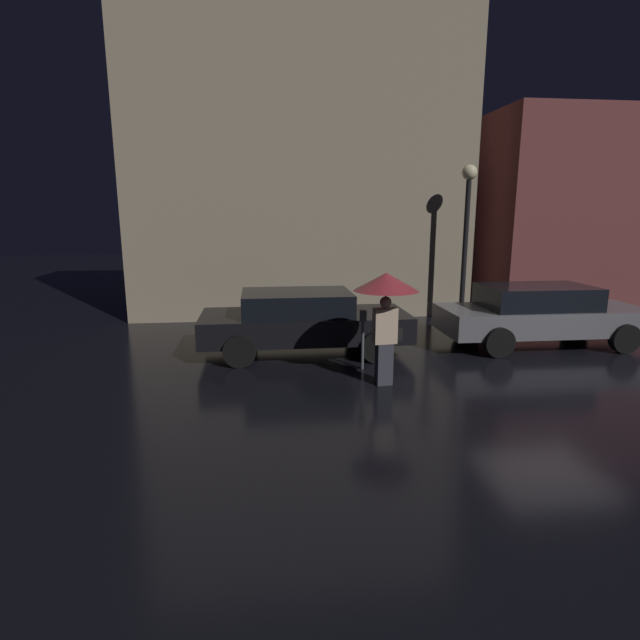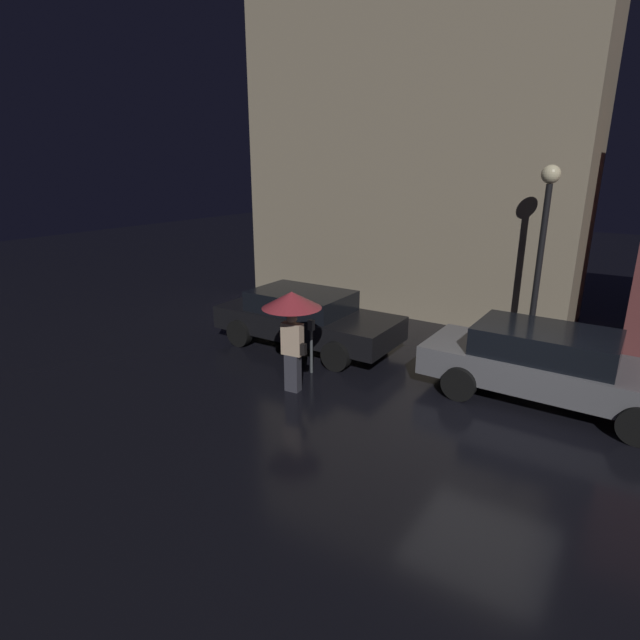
# 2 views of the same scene
# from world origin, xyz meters

# --- Properties ---
(ground_plane) EXTENTS (60.00, 60.00, 0.00)m
(ground_plane) POSITION_xyz_m (0.00, 0.00, 0.00)
(ground_plane) COLOR black
(building_facade_left) EXTENTS (9.95, 3.00, 9.49)m
(building_facade_left) POSITION_xyz_m (-4.65, 6.50, 4.75)
(building_facade_left) COLOR gray
(building_facade_left) RESTS_ON ground
(building_facade_right) EXTENTS (6.60, 3.00, 6.18)m
(building_facade_right) POSITION_xyz_m (4.82, 6.50, 3.09)
(building_facade_right) COLOR brown
(building_facade_right) RESTS_ON ground
(parked_car_black) EXTENTS (4.50, 2.07, 1.36)m
(parked_car_black) POSITION_xyz_m (-5.00, 1.49, 0.73)
(parked_car_black) COLOR black
(parked_car_black) RESTS_ON ground
(parked_car_grey) EXTENTS (4.70, 1.97, 1.40)m
(parked_car_grey) POSITION_xyz_m (0.53, 1.52, 0.74)
(parked_car_grey) COLOR slate
(parked_car_grey) RESTS_ON ground
(pedestrian_with_umbrella) EXTENTS (1.14, 1.14, 2.02)m
(pedestrian_with_umbrella) POSITION_xyz_m (-3.72, -0.77, 1.65)
(pedestrian_with_umbrella) COLOR #383842
(pedestrian_with_umbrella) RESTS_ON ground
(parking_meter) EXTENTS (0.12, 0.10, 1.19)m
(parking_meter) POSITION_xyz_m (-3.93, 0.17, 0.74)
(parking_meter) COLOR #4C5154
(parking_meter) RESTS_ON ground
(street_lamp_near) EXTENTS (0.41, 0.41, 4.29)m
(street_lamp_near) POSITION_xyz_m (-0.32, 4.08, 2.94)
(street_lamp_near) COLOR black
(street_lamp_near) RESTS_ON ground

